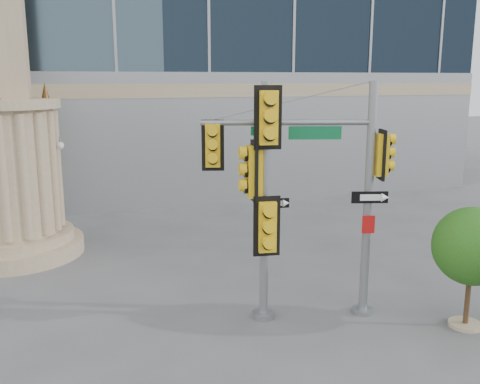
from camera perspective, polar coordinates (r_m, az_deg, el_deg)
name	(u,v)px	position (r m, az deg, el deg)	size (l,w,h in m)	color
ground	(288,358)	(11.68, 5.19, -17.26)	(120.00, 120.00, 0.00)	#545456
monument	(0,85)	(18.47, -24.22, 10.38)	(4.40, 4.40, 16.60)	tan
main_signal_pole	(326,174)	(12.70, 9.20, 1.88)	(4.28, 1.56, 5.66)	slate
secondary_signal_pole	(263,185)	(12.22, 2.50, 0.75)	(0.98, 0.81, 5.65)	slate
street_tree	(473,249)	(13.38, 23.59, -5.60)	(1.84, 1.80, 2.87)	tan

